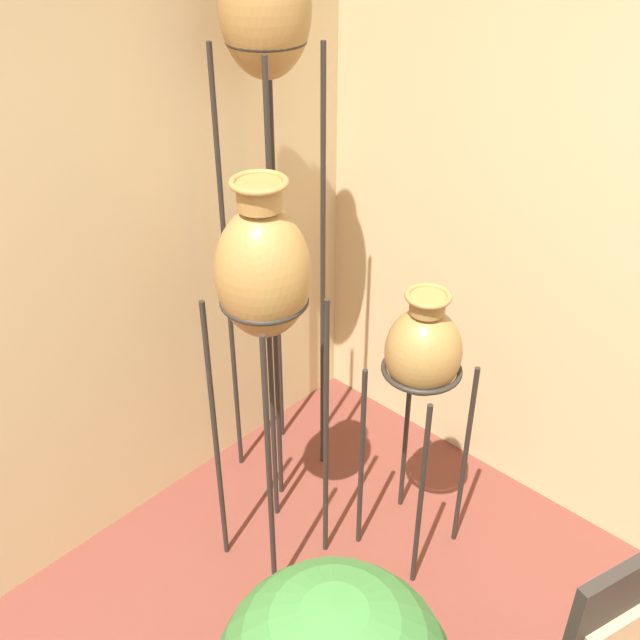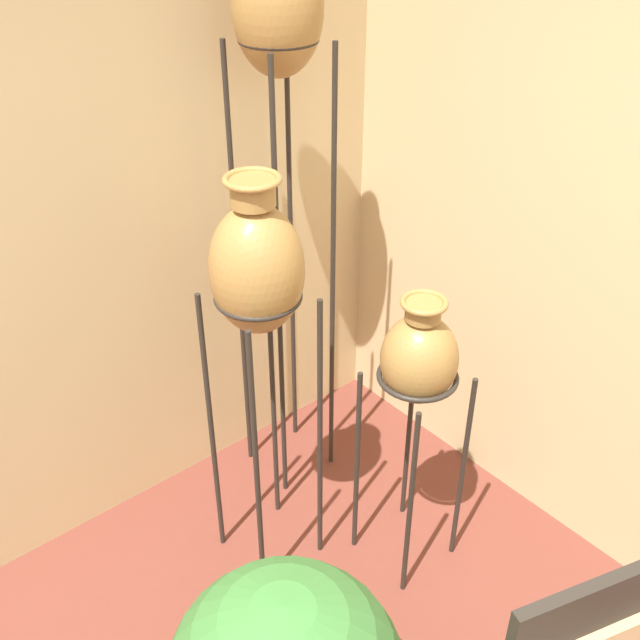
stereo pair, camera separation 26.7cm
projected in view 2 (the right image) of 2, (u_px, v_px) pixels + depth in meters
vase_stand_tall at (278, 25)px, 2.46m from camera, size 0.31×0.31×2.29m
vase_stand_medium at (257, 275)px, 2.38m from camera, size 0.31×0.31×1.61m
vase_stand_short at (419, 364)px, 2.56m from camera, size 0.30×0.30×1.19m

